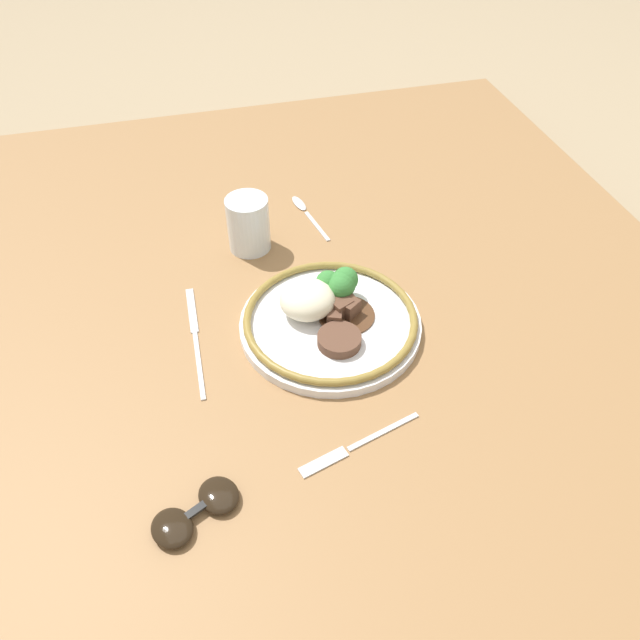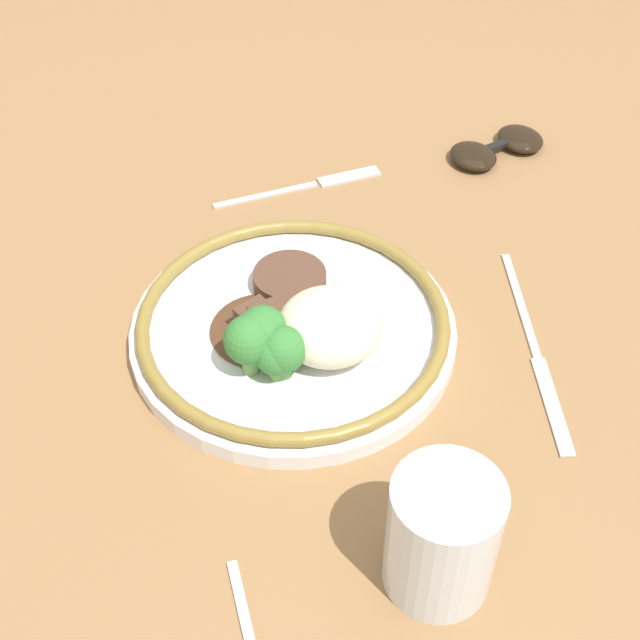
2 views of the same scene
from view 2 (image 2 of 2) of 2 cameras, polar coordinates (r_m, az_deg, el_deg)
ground_plane at (r=0.76m, az=-1.45°, el=-5.36°), size 8.00×8.00×0.00m
dining_table at (r=0.75m, az=-1.47°, el=-4.41°), size 1.45×1.25×0.04m
plate at (r=0.74m, az=-1.83°, el=-0.48°), size 0.28×0.28×0.07m
juice_glass at (r=0.59m, az=7.79°, el=-13.72°), size 0.07×0.07×0.10m
fork at (r=0.93m, az=-0.37°, el=8.68°), size 0.06×0.18×0.00m
knife at (r=0.77m, az=13.65°, el=-2.06°), size 0.23×0.02×0.00m
sunglasses at (r=0.99m, az=11.25°, el=10.79°), size 0.10×0.12×0.02m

